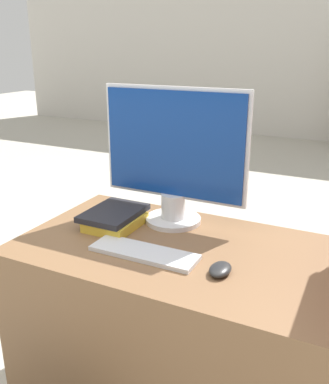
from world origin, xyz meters
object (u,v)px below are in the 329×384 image
at_px(monitor, 174,157).
at_px(book_stack, 115,218).
at_px(keyboard, 144,253).
at_px(mouse, 220,269).

relative_size(monitor, book_stack, 2.28).
bearing_deg(keyboard, monitor, 96.27).
bearing_deg(mouse, keyboard, 178.94).
bearing_deg(book_stack, keyboard, -36.56).
xyz_separation_m(keyboard, book_stack, (-0.23, 0.17, 0.03)).
height_order(keyboard, book_stack, book_stack).
relative_size(monitor, mouse, 5.82).
distance_m(monitor, mouse, 0.53).
bearing_deg(keyboard, mouse, -1.06).
height_order(keyboard, mouse, mouse).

